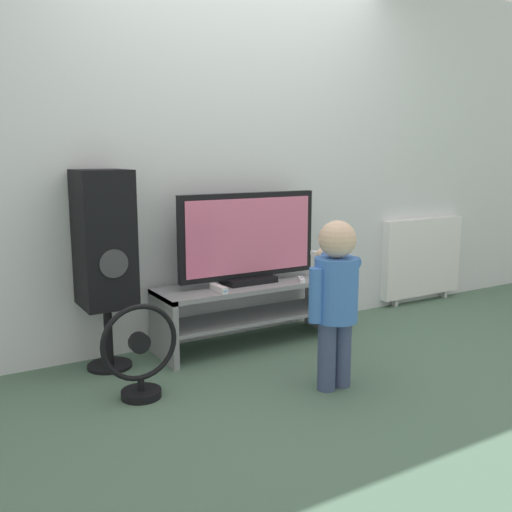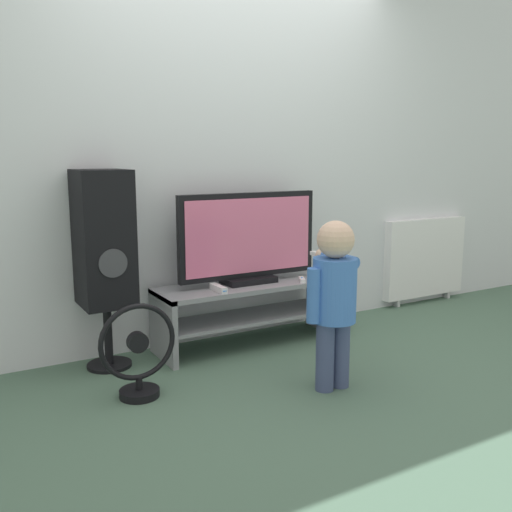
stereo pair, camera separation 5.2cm
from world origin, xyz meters
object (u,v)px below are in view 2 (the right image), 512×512
game_console (218,288)px  remote_primary (302,279)px  speaker_tower (104,242)px  child (333,291)px  floor_fan (138,355)px  television (248,239)px  radiator (425,258)px

game_console → remote_primary: (0.62, -0.02, -0.01)m
game_console → speaker_tower: 0.75m
remote_primary → child: bearing=-112.6°
floor_fan → game_console: bearing=28.5°
television → floor_fan: 1.15m
speaker_tower → radiator: size_ratio=1.37×
television → floor_fan: television is taller
game_console → speaker_tower: bearing=166.1°
speaker_tower → radiator: 2.82m
child → radiator: bearing=30.5°
remote_primary → floor_fan: 1.32m
remote_primary → speaker_tower: 1.33m
floor_fan → child: bearing=-23.3°
speaker_tower → radiator: bearing=3.1°
speaker_tower → floor_fan: speaker_tower is taller
remote_primary → speaker_tower: size_ratio=0.11×
speaker_tower → radiator: speaker_tower is taller
television → speaker_tower: size_ratio=0.84×
child → floor_fan: size_ratio=1.82×
television → game_console: size_ratio=5.62×
television → remote_primary: (0.33, -0.14, -0.28)m
floor_fan → radiator: radiator is taller
child → speaker_tower: 1.35m
speaker_tower → television: bearing=-2.7°
child → speaker_tower: (-0.97, 0.92, 0.22)m
speaker_tower → floor_fan: size_ratio=2.32×
floor_fan → remote_primary: bearing=14.5°
remote_primary → child: size_ratio=0.14×
floor_fan → speaker_tower: bearing=91.6°
television → remote_primary: 0.46m
television → radiator: television is taller
television → remote_primary: bearing=-23.1°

